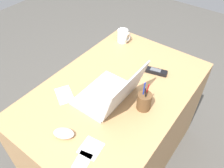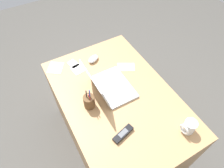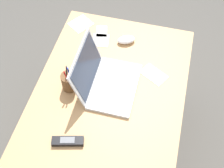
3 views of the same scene
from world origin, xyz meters
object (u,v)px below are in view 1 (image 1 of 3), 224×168
Objects in this scene: cordless_phone at (155,71)px; coffee_mug_white at (123,36)px; computer_mouse at (64,133)px; laptop at (111,93)px; pen_holder at (144,101)px.

coffee_mug_white is at bearing -115.05° from cordless_phone.
cordless_phone is at bearing 143.27° from computer_mouse.
laptop reaches higher than pen_holder.
pen_holder is (0.30, 0.09, 0.04)m from cordless_phone.
coffee_mug_white is at bearing 169.72° from computer_mouse.
pen_holder reaches higher than cordless_phone.
cordless_phone is at bearing -163.09° from pen_holder.
pen_holder is at bearing 107.81° from laptop.
computer_mouse is 0.70m from cordless_phone.
cordless_phone is (-0.36, 0.09, -0.04)m from laptop.
pen_holder reaches higher than coffee_mug_white.
pen_holder is (0.47, 0.46, 0.00)m from coffee_mug_white.
cordless_phone is at bearing 165.98° from laptop.
laptop is at bearing -72.19° from pen_holder.
coffee_mug_white is 0.41m from cordless_phone.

